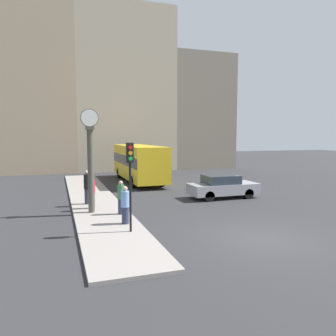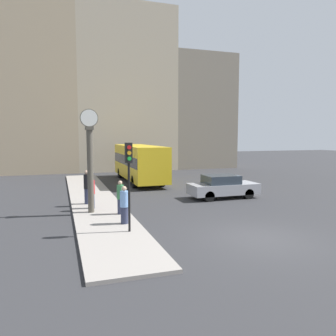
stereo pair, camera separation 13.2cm
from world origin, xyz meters
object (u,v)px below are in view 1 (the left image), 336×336
(pedestrian_black_jacket, at_px, (87,187))
(pedestrian_red_top, at_px, (92,192))
(bus_distant, at_px, (138,161))
(traffic_light_near, at_px, (130,168))
(street_clock, at_px, (90,161))
(sedan_car, at_px, (223,186))
(pedestrian_green_hoodie, at_px, (121,197))
(pedestrian_blue_stripe, at_px, (125,205))

(pedestrian_black_jacket, distance_m, pedestrian_red_top, 1.20)
(pedestrian_red_top, bearing_deg, bus_distant, 63.40)
(traffic_light_near, distance_m, pedestrian_red_top, 4.97)
(bus_distant, xyz_separation_m, pedestrian_black_jacket, (-4.83, -8.20, -0.66))
(street_clock, bearing_deg, sedan_car, 12.51)
(pedestrian_green_hoodie, bearing_deg, bus_distant, 72.27)
(pedestrian_green_hoodie, bearing_deg, street_clock, 147.71)
(traffic_light_near, relative_size, pedestrian_blue_stripe, 2.15)
(bus_distant, distance_m, street_clock, 11.35)
(pedestrian_red_top, distance_m, pedestrian_green_hoodie, 2.03)
(bus_distant, distance_m, pedestrian_black_jacket, 9.54)
(street_clock, bearing_deg, pedestrian_blue_stripe, -65.99)
(sedan_car, height_order, pedestrian_green_hoodie, pedestrian_green_hoodie)
(pedestrian_blue_stripe, bearing_deg, pedestrian_black_jacket, 104.11)
(traffic_light_near, relative_size, street_clock, 0.69)
(bus_distant, height_order, pedestrian_green_hoodie, bus_distant)
(pedestrian_blue_stripe, xyz_separation_m, pedestrian_red_top, (-1.02, 3.40, 0.04))
(sedan_car, distance_m, bus_distant, 9.10)
(bus_distant, relative_size, street_clock, 1.92)
(bus_distant, bearing_deg, pedestrian_blue_stripe, -106.04)
(traffic_light_near, bearing_deg, sedan_car, 38.58)
(sedan_car, relative_size, traffic_light_near, 1.23)
(traffic_light_near, distance_m, pedestrian_green_hoodie, 3.37)
(street_clock, bearing_deg, traffic_light_near, -73.58)
(street_clock, height_order, pedestrian_green_hoodie, street_clock)
(sedan_car, distance_m, pedestrian_red_top, 7.95)
(pedestrian_black_jacket, xyz_separation_m, pedestrian_green_hoodie, (1.30, -2.85, -0.13))
(bus_distant, relative_size, pedestrian_blue_stripe, 5.95)
(pedestrian_blue_stripe, bearing_deg, bus_distant, 73.96)
(sedan_car, bearing_deg, pedestrian_green_hoodie, -159.01)
(bus_distant, relative_size, pedestrian_green_hoodie, 5.97)
(traffic_light_near, xyz_separation_m, pedestrian_green_hoodie, (0.18, 2.93, -1.66))
(bus_distant, bearing_deg, street_clock, -115.15)
(sedan_car, xyz_separation_m, pedestrian_black_jacket, (-8.03, 0.27, 0.33))
(bus_distant, relative_size, pedestrian_black_jacket, 5.20)
(pedestrian_black_jacket, height_order, pedestrian_blue_stripe, pedestrian_black_jacket)
(sedan_car, relative_size, bus_distant, 0.45)
(traffic_light_near, xyz_separation_m, pedestrian_black_jacket, (-1.12, 5.78, -1.54))
(sedan_car, bearing_deg, traffic_light_near, -141.42)
(pedestrian_black_jacket, bearing_deg, street_clock, -89.42)
(pedestrian_black_jacket, height_order, pedestrian_green_hoodie, pedestrian_black_jacket)
(bus_distant, relative_size, traffic_light_near, 2.77)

